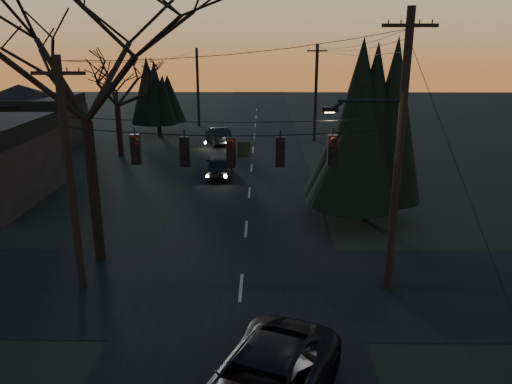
{
  "coord_description": "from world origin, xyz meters",
  "views": [
    {
      "loc": [
        0.79,
        -6.86,
        9.05
      ],
      "look_at": [
        0.57,
        9.53,
        3.94
      ],
      "focal_mm": 35.0,
      "sensor_mm": 36.0,
      "label": 1
    }
  ],
  "objects_px": {
    "utility_pole_far_r": "(314,141)",
    "sedan_oncoming_b": "(218,136)",
    "utility_pole_right": "(387,289)",
    "bare_tree_left": "(81,59)",
    "utility_pole_far_l": "(199,126)",
    "evergreen_right": "(372,133)",
    "utility_pole_left": "(83,287)",
    "sedan_oncoming_a": "(219,166)"
  },
  "relations": [
    {
      "from": "utility_pole_far_l",
      "to": "utility_pole_left",
      "type": "bearing_deg",
      "value": -90.0
    },
    {
      "from": "sedan_oncoming_b",
      "to": "utility_pole_far_r",
      "type": "bearing_deg",
      "value": 172.73
    },
    {
      "from": "sedan_oncoming_a",
      "to": "utility_pole_far_r",
      "type": "bearing_deg",
      "value": -123.35
    },
    {
      "from": "utility_pole_far_r",
      "to": "sedan_oncoming_a",
      "type": "xyz_separation_m",
      "value": [
        -7.63,
        -12.26,
        0.74
      ]
    },
    {
      "from": "evergreen_right",
      "to": "utility_pole_right",
      "type": "bearing_deg",
      "value": -94.8
    },
    {
      "from": "evergreen_right",
      "to": "sedan_oncoming_b",
      "type": "distance_m",
      "value": 21.66
    },
    {
      "from": "utility_pole_right",
      "to": "sedan_oncoming_b",
      "type": "bearing_deg",
      "value": 108.02
    },
    {
      "from": "utility_pole_right",
      "to": "sedan_oncoming_a",
      "type": "xyz_separation_m",
      "value": [
        -7.63,
        15.74,
        0.74
      ]
    },
    {
      "from": "utility_pole_right",
      "to": "evergreen_right",
      "type": "bearing_deg",
      "value": 85.2
    },
    {
      "from": "utility_pole_far_l",
      "to": "bare_tree_left",
      "type": "bearing_deg",
      "value": -90.17
    },
    {
      "from": "utility_pole_far_r",
      "to": "utility_pole_far_l",
      "type": "relative_size",
      "value": 1.06
    },
    {
      "from": "utility_pole_far_l",
      "to": "sedan_oncoming_a",
      "type": "distance_m",
      "value": 20.64
    },
    {
      "from": "sedan_oncoming_a",
      "to": "sedan_oncoming_b",
      "type": "height_order",
      "value": "same"
    },
    {
      "from": "sedan_oncoming_a",
      "to": "sedan_oncoming_b",
      "type": "distance_m",
      "value": 10.8
    },
    {
      "from": "bare_tree_left",
      "to": "sedan_oncoming_a",
      "type": "height_order",
      "value": "bare_tree_left"
    },
    {
      "from": "utility_pole_far_l",
      "to": "evergreen_right",
      "type": "distance_m",
      "value": 31.5
    },
    {
      "from": "sedan_oncoming_b",
      "to": "evergreen_right",
      "type": "bearing_deg",
      "value": 98.48
    },
    {
      "from": "evergreen_right",
      "to": "sedan_oncoming_a",
      "type": "bearing_deg",
      "value": 134.28
    },
    {
      "from": "utility_pole_far_r",
      "to": "utility_pole_left",
      "type": "bearing_deg",
      "value": -112.33
    },
    {
      "from": "utility_pole_far_l",
      "to": "evergreen_right",
      "type": "relative_size",
      "value": 1.0
    },
    {
      "from": "utility_pole_far_r",
      "to": "sedan_oncoming_a",
      "type": "bearing_deg",
      "value": -121.9
    },
    {
      "from": "utility_pole_right",
      "to": "utility_pole_far_r",
      "type": "xyz_separation_m",
      "value": [
        0.0,
        28.0,
        0.0
      ]
    },
    {
      "from": "utility_pole_far_r",
      "to": "sedan_oncoming_b",
      "type": "height_order",
      "value": "utility_pole_far_r"
    },
    {
      "from": "utility_pole_right",
      "to": "sedan_oncoming_b",
      "type": "relative_size",
      "value": 2.23
    },
    {
      "from": "sedan_oncoming_b",
      "to": "utility_pole_far_l",
      "type": "bearing_deg",
      "value": -90.32
    },
    {
      "from": "bare_tree_left",
      "to": "sedan_oncoming_b",
      "type": "relative_size",
      "value": 2.63
    },
    {
      "from": "utility_pole_far_r",
      "to": "evergreen_right",
      "type": "bearing_deg",
      "value": -88.31
    },
    {
      "from": "utility_pole_left",
      "to": "bare_tree_left",
      "type": "distance_m",
      "value": 8.63
    },
    {
      "from": "utility_pole_left",
      "to": "evergreen_right",
      "type": "xyz_separation_m",
      "value": [
        12.11,
        7.28,
        4.58
      ]
    },
    {
      "from": "utility_pole_left",
      "to": "utility_pole_far_r",
      "type": "relative_size",
      "value": 1.0
    },
    {
      "from": "utility_pole_right",
      "to": "utility_pole_left",
      "type": "height_order",
      "value": "utility_pole_right"
    },
    {
      "from": "utility_pole_far_l",
      "to": "sedan_oncoming_a",
      "type": "xyz_separation_m",
      "value": [
        3.87,
        -20.26,
        0.74
      ]
    },
    {
      "from": "utility_pole_right",
      "to": "evergreen_right",
      "type": "relative_size",
      "value": 1.25
    },
    {
      "from": "utility_pole_far_r",
      "to": "sedan_oncoming_b",
      "type": "distance_m",
      "value": 8.78
    },
    {
      "from": "bare_tree_left",
      "to": "sedan_oncoming_b",
      "type": "bearing_deg",
      "value": 82.92
    },
    {
      "from": "bare_tree_left",
      "to": "evergreen_right",
      "type": "distance_m",
      "value": 13.62
    },
    {
      "from": "evergreen_right",
      "to": "sedan_oncoming_b",
      "type": "relative_size",
      "value": 1.78
    },
    {
      "from": "utility_pole_far_r",
      "to": "sedan_oncoming_b",
      "type": "bearing_deg",
      "value": -170.09
    },
    {
      "from": "utility_pole_far_l",
      "to": "bare_tree_left",
      "type": "distance_m",
      "value": 34.49
    },
    {
      "from": "utility_pole_far_r",
      "to": "sedan_oncoming_a",
      "type": "height_order",
      "value": "utility_pole_far_r"
    },
    {
      "from": "utility_pole_right",
      "to": "bare_tree_left",
      "type": "relative_size",
      "value": 0.85
    },
    {
      "from": "utility_pole_right",
      "to": "utility_pole_far_l",
      "type": "relative_size",
      "value": 1.25
    }
  ]
}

